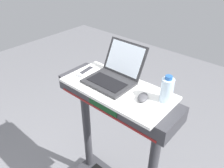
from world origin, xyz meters
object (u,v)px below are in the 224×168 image
Objects in this scene: computer_mouse at (143,97)px; tv_remote at (87,71)px; laptop at (114,74)px; water_bottle at (167,90)px.

tv_remote is (-0.50, 0.01, -0.01)m from computer_mouse.
laptop is 0.23m from tv_remote.
computer_mouse is at bearing -143.06° from water_bottle.
water_bottle is 1.05× the size of tv_remote.
computer_mouse is (0.28, -0.06, -0.03)m from laptop.
laptop is 3.47× the size of computer_mouse.
tv_remote is (-0.22, -0.05, -0.04)m from laptop.
water_bottle is at bearing 5.83° from laptop.
laptop is at bearing 13.00° from tv_remote.
laptop is at bearing -176.34° from water_bottle.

